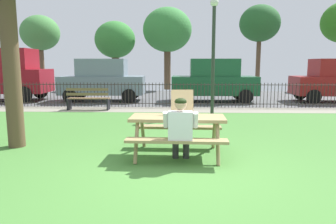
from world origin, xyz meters
TOP-DOWN VIEW (x-y plane):
  - ground at (0.00, 1.88)m, footprint 28.00×11.75m
  - cobblestone_walkway at (0.00, 7.05)m, footprint 28.00×1.40m
  - street_asphalt at (0.00, 11.65)m, footprint 28.00×7.79m
  - picnic_table_foreground at (-0.07, 1.00)m, footprint 1.84×1.53m
  - pizza_box_open at (0.03, 1.13)m, footprint 0.46×0.53m
  - adult_at_table at (-0.01, 0.49)m, footprint 0.62×0.60m
  - iron_fence_streetside at (0.00, 7.75)m, footprint 23.16×0.03m
  - park_bench_left at (-3.52, 6.92)m, footprint 1.60×0.48m
  - lamp_post_walkway at (1.12, 6.02)m, footprint 0.28×0.28m
  - parked_car_center at (-3.64, 9.81)m, footprint 3.96×1.95m
  - parked_car_right at (1.58, 9.81)m, footprint 3.91×1.85m
  - far_tree_left at (-9.51, 16.63)m, footprint 2.60×2.60m
  - far_tree_midleft at (-4.39, 16.63)m, footprint 2.72×2.72m
  - far_tree_center at (-0.85, 16.63)m, footprint 3.26×3.26m
  - far_tree_midright at (5.26, 16.63)m, footprint 2.66×2.66m

SIDE VIEW (x-z plane):
  - ground at x=0.00m, z-range -0.02..0.00m
  - street_asphalt at x=0.00m, z-range -0.01..0.00m
  - cobblestone_walkway at x=0.00m, z-range -0.01..0.00m
  - park_bench_left at x=-3.52m, z-range -0.01..0.84m
  - iron_fence_streetside at x=0.00m, z-range 0.01..1.01m
  - picnic_table_foreground at x=-0.07m, z-range 0.20..0.99m
  - adult_at_table at x=-0.01m, z-range 0.06..1.25m
  - pizza_box_open at x=0.03m, z-range 0.64..1.13m
  - parked_car_center at x=-3.64m, z-range 0.02..2.00m
  - parked_car_right at x=1.58m, z-range 0.02..2.00m
  - lamp_post_walkway at x=1.12m, z-range 0.44..4.37m
  - far_tree_midleft at x=-4.39m, z-range 1.00..5.58m
  - far_tree_left at x=-9.51m, z-range 1.29..6.28m
  - far_tree_center at x=-0.85m, z-range 1.22..6.68m
  - far_tree_midright at x=5.26m, z-range 1.55..7.13m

